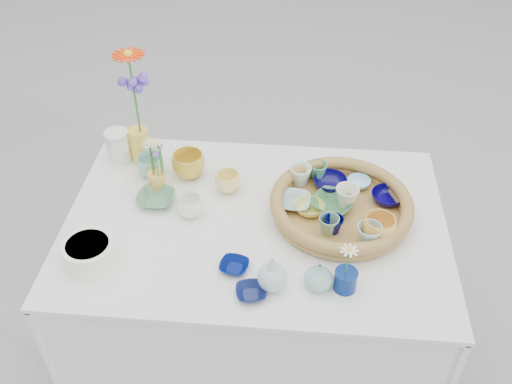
# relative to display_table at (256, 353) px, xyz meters

# --- Properties ---
(ground) EXTENTS (80.00, 80.00, 0.00)m
(ground) POSITION_rel_display_table_xyz_m (0.00, 0.00, 0.00)
(ground) COLOR gray
(display_table) EXTENTS (1.26, 0.86, 0.77)m
(display_table) POSITION_rel_display_table_xyz_m (0.00, 0.00, 0.00)
(display_table) COLOR white
(display_table) RESTS_ON ground
(wicker_tray) EXTENTS (0.47, 0.47, 0.08)m
(wicker_tray) POSITION_rel_display_table_xyz_m (0.28, 0.05, 0.80)
(wicker_tray) COLOR olive
(wicker_tray) RESTS_ON display_table
(tray_ceramic_0) EXTENTS (0.12, 0.12, 0.04)m
(tray_ceramic_0) POSITION_rel_display_table_xyz_m (0.25, 0.17, 0.80)
(tray_ceramic_0) COLOR #090649
(tray_ceramic_0) RESTS_ON wicker_tray
(tray_ceramic_1) EXTENTS (0.14, 0.14, 0.03)m
(tray_ceramic_1) POSITION_rel_display_table_xyz_m (0.44, 0.11, 0.80)
(tray_ceramic_1) COLOR #06004D
(tray_ceramic_1) RESTS_ON wicker_tray
(tray_ceramic_2) EXTENTS (0.13, 0.13, 0.08)m
(tray_ceramic_2) POSITION_rel_display_table_xyz_m (0.39, -0.07, 0.82)
(tray_ceramic_2) COLOR #FFB447
(tray_ceramic_2) RESTS_ON wicker_tray
(tray_ceramic_3) EXTENTS (0.18, 0.18, 0.03)m
(tray_ceramic_3) POSITION_rel_display_table_xyz_m (0.25, 0.07, 0.80)
(tray_ceramic_3) COLOR #3A7342
(tray_ceramic_3) RESTS_ON wicker_tray
(tray_ceramic_4) EXTENTS (0.08, 0.08, 0.06)m
(tray_ceramic_4) POSITION_rel_display_table_xyz_m (0.24, -0.06, 0.81)
(tray_ceramic_4) COLOR #6B9D78
(tray_ceramic_4) RESTS_ON wicker_tray
(tray_ceramic_5) EXTENTS (0.12, 0.12, 0.03)m
(tray_ceramic_5) POSITION_rel_display_table_xyz_m (0.12, 0.07, 0.80)
(tray_ceramic_5) COLOR #9DBDBB
(tray_ceramic_5) RESTS_ON wicker_tray
(tray_ceramic_6) EXTENTS (0.09, 0.09, 0.07)m
(tray_ceramic_6) POSITION_rel_display_table_xyz_m (0.14, 0.18, 0.82)
(tray_ceramic_6) COLOR white
(tray_ceramic_6) RESTS_ON wicker_tray
(tray_ceramic_7) EXTENTS (0.09, 0.09, 0.07)m
(tray_ceramic_7) POSITION_rel_display_table_xyz_m (0.30, 0.08, 0.82)
(tray_ceramic_7) COLOR white
(tray_ceramic_7) RESTS_ON wicker_tray
(tray_ceramic_8) EXTENTS (0.09, 0.09, 0.03)m
(tray_ceramic_8) POSITION_rel_display_table_xyz_m (0.35, 0.19, 0.80)
(tray_ceramic_8) COLOR #9CD4EB
(tray_ceramic_8) RESTS_ON wicker_tray
(tray_ceramic_9) EXTENTS (0.07, 0.07, 0.06)m
(tray_ceramic_9) POSITION_rel_display_table_xyz_m (0.25, -0.05, 0.81)
(tray_ceramic_9) COLOR #000046
(tray_ceramic_9) RESTS_ON wicker_tray
(tray_ceramic_10) EXTENTS (0.10, 0.10, 0.03)m
(tray_ceramic_10) POSITION_rel_display_table_xyz_m (0.18, 0.04, 0.80)
(tray_ceramic_10) COLOR #E7D963
(tray_ceramic_10) RESTS_ON wicker_tray
(tray_ceramic_11) EXTENTS (0.10, 0.10, 0.07)m
(tray_ceramic_11) POSITION_rel_display_table_xyz_m (0.36, -0.10, 0.82)
(tray_ceramic_11) COLOR #98BDBC
(tray_ceramic_11) RESTS_ON wicker_tray
(tray_ceramic_12) EXTENTS (0.07, 0.07, 0.06)m
(tray_ceramic_12) POSITION_rel_display_table_xyz_m (0.20, 0.22, 0.81)
(tray_ceramic_12) COLOR #479F68
(tray_ceramic_12) RESTS_ON wicker_tray
(loose_ceramic_0) EXTENTS (0.14, 0.14, 0.09)m
(loose_ceramic_0) POSITION_rel_display_table_xyz_m (-0.26, 0.22, 0.81)
(loose_ceramic_0) COLOR gold
(loose_ceramic_0) RESTS_ON display_table
(loose_ceramic_1) EXTENTS (0.11, 0.11, 0.07)m
(loose_ceramic_1) POSITION_rel_display_table_xyz_m (-0.11, 0.15, 0.80)
(loose_ceramic_1) COLOR #FFE67A
(loose_ceramic_1) RESTS_ON display_table
(loose_ceramic_2) EXTENTS (0.14, 0.14, 0.03)m
(loose_ceramic_2) POSITION_rel_display_table_xyz_m (-0.35, 0.06, 0.78)
(loose_ceramic_2) COLOR #548C64
(loose_ceramic_2) RESTS_ON display_table
(loose_ceramic_3) EXTENTS (0.09, 0.09, 0.07)m
(loose_ceramic_3) POSITION_rel_display_table_xyz_m (-0.22, 0.01, 0.80)
(loose_ceramic_3) COLOR white
(loose_ceramic_3) RESTS_ON display_table
(loose_ceramic_4) EXTENTS (0.10, 0.10, 0.02)m
(loose_ceramic_4) POSITION_rel_display_table_xyz_m (-0.04, -0.22, 0.78)
(loose_ceramic_4) COLOR #031056
(loose_ceramic_4) RESTS_ON display_table
(loose_ceramic_5) EXTENTS (0.11, 0.11, 0.08)m
(loose_ceramic_5) POSITION_rel_display_table_xyz_m (-0.40, 0.21, 0.80)
(loose_ceramic_5) COLOR #8FC7AF
(loose_ceramic_5) RESTS_ON display_table
(loose_ceramic_6) EXTENTS (0.11, 0.11, 0.02)m
(loose_ceramic_6) POSITION_rel_display_table_xyz_m (0.02, -0.32, 0.78)
(loose_ceramic_6) COLOR #0E1847
(loose_ceramic_6) RESTS_ON display_table
(fluted_bowl) EXTENTS (0.20, 0.20, 0.08)m
(fluted_bowl) POSITION_rel_display_table_xyz_m (-0.48, -0.23, 0.81)
(fluted_bowl) COLOR white
(fluted_bowl) RESTS_ON display_table
(bud_vase_paleblue) EXTENTS (0.11, 0.11, 0.14)m
(bud_vase_paleblue) POSITION_rel_display_table_xyz_m (0.07, -0.28, 0.83)
(bud_vase_paleblue) COLOR #ABC7CD
(bud_vase_paleblue) RESTS_ON display_table
(bud_vase_seafoam) EXTENTS (0.09, 0.09, 0.09)m
(bud_vase_seafoam) POSITION_rel_display_table_xyz_m (0.21, -0.27, 0.81)
(bud_vase_seafoam) COLOR #85B3AF
(bud_vase_seafoam) RESTS_ON display_table
(bud_vase_cobalt) EXTENTS (0.09, 0.09, 0.07)m
(bud_vase_cobalt) POSITION_rel_display_table_xyz_m (0.29, -0.27, 0.80)
(bud_vase_cobalt) COLOR navy
(bud_vase_cobalt) RESTS_ON display_table
(single_daisy) EXTENTS (0.06, 0.06, 0.11)m
(single_daisy) POSITION_rel_display_table_xyz_m (0.28, -0.27, 0.88)
(single_daisy) COLOR white
(single_daisy) RESTS_ON bud_vase_cobalt
(tall_vase_yellow) EXTENTS (0.09, 0.09, 0.13)m
(tall_vase_yellow) POSITION_rel_display_table_xyz_m (-0.46, 0.30, 0.83)
(tall_vase_yellow) COLOR yellow
(tall_vase_yellow) RESTS_ON display_table
(gerbera) EXTENTS (0.14, 0.14, 0.32)m
(gerbera) POSITION_rel_display_table_xyz_m (-0.44, 0.28, 1.05)
(gerbera) COLOR #FF3204
(gerbera) RESTS_ON tall_vase_yellow
(hydrangea) EXTENTS (0.09, 0.09, 0.27)m
(hydrangea) POSITION_rel_display_table_xyz_m (-0.44, 0.29, 0.99)
(hydrangea) COLOR #5445B1
(hydrangea) RESTS_ON tall_vase_yellow
(white_pitcher) EXTENTS (0.14, 0.12, 0.12)m
(white_pitcher) POSITION_rel_display_table_xyz_m (-0.54, 0.29, 0.83)
(white_pitcher) COLOR white
(white_pitcher) RESTS_ON display_table
(daisy_cup) EXTENTS (0.07, 0.07, 0.07)m
(daisy_cup) POSITION_rel_display_table_xyz_m (-0.36, 0.13, 0.80)
(daisy_cup) COLOR #FFB649
(daisy_cup) RESTS_ON display_table
(daisy_posy) EXTENTS (0.09, 0.09, 0.14)m
(daisy_posy) POSITION_rel_display_table_xyz_m (-0.35, 0.14, 0.90)
(daisy_posy) COLOR silver
(daisy_posy) RESTS_ON daisy_cup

